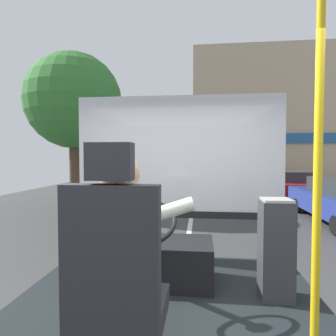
{
  "coord_description": "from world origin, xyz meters",
  "views": [
    {
      "loc": [
        0.27,
        -1.89,
        1.84
      ],
      "look_at": [
        -0.13,
        1.61,
        1.7
      ],
      "focal_mm": 31.05,
      "sensor_mm": 36.0,
      "label": 1
    }
  ],
  "objects": [
    {
      "name": "windshield_panel",
      "position": [
        0.0,
        1.62,
        1.67
      ],
      "size": [
        2.5,
        0.08,
        1.48
      ],
      "color": "silver"
    },
    {
      "name": "parked_car_white",
      "position": [
        4.13,
        16.86,
        0.66
      ],
      "size": [
        1.82,
        4.45,
        1.28
      ],
      "color": "silver",
      "rests_on": "ground"
    },
    {
      "name": "fare_box",
      "position": [
        0.91,
        0.64,
        1.05
      ],
      "size": [
        0.26,
        0.26,
        0.86
      ],
      "color": "#333338",
      "rests_on": "bus_floor"
    },
    {
      "name": "street_tree",
      "position": [
        -3.99,
        7.56,
        3.68
      ],
      "size": [
        3.2,
        3.2,
        5.3
      ],
      "color": "#4C3828",
      "rests_on": "ground"
    },
    {
      "name": "bus_driver",
      "position": [
        -0.16,
        -0.33,
        1.35
      ],
      "size": [
        0.81,
        0.6,
        0.81
      ],
      "color": "#282833",
      "rests_on": "driver_seat"
    },
    {
      "name": "driver_seat",
      "position": [
        -0.16,
        -0.45,
        1.16
      ],
      "size": [
        0.48,
        0.48,
        1.28
      ],
      "color": "black",
      "rests_on": "bus_floor"
    },
    {
      "name": "ground",
      "position": [
        0.0,
        8.8,
        -0.02
      ],
      "size": [
        18.0,
        44.0,
        0.06
      ],
      "color": "#3A3A3A"
    },
    {
      "name": "handrail_pole",
      "position": [
        0.88,
        -0.28,
        1.65
      ],
      "size": [
        0.04,
        0.04,
        2.04
      ],
      "color": "gold",
      "rests_on": "bus_floor"
    },
    {
      "name": "parked_car_red",
      "position": [
        4.14,
        11.08,
        0.63
      ],
      "size": [
        1.81,
        4.22,
        1.21
      ],
      "color": "maroon",
      "rests_on": "ground"
    },
    {
      "name": "steering_console",
      "position": [
        -0.16,
        0.83,
        0.85
      ],
      "size": [
        1.1,
        1.02,
        0.85
      ],
      "color": "black",
      "rests_on": "bus_floor"
    },
    {
      "name": "shop_building",
      "position": [
        6.7,
        18.98,
        4.38
      ],
      "size": [
        13.82,
        5.09,
        8.77
      ],
      "color": "tan",
      "rests_on": "ground"
    }
  ]
}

